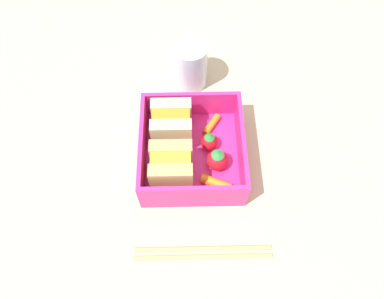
% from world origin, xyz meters
% --- Properties ---
extents(ground_plane, '(1.20, 1.20, 0.02)m').
position_xyz_m(ground_plane, '(0.00, 0.00, -0.01)').
color(ground_plane, beige).
extents(bento_tray, '(0.16, 0.15, 0.01)m').
position_xyz_m(bento_tray, '(0.00, 0.00, 0.01)').
color(bento_tray, '#E02D89').
rests_on(bento_tray, ground_plane).
extents(bento_rim, '(0.16, 0.15, 0.05)m').
position_xyz_m(bento_rim, '(0.00, 0.00, 0.04)').
color(bento_rim, '#E02D89').
rests_on(bento_rim, bento_tray).
extents(sandwich_left, '(0.06, 0.06, 0.06)m').
position_xyz_m(sandwich_left, '(-0.04, 0.03, 0.04)').
color(sandwich_left, tan).
rests_on(sandwich_left, bento_tray).
extents(sandwich_center_left, '(0.06, 0.06, 0.06)m').
position_xyz_m(sandwich_center_left, '(0.04, 0.03, 0.04)').
color(sandwich_center_left, beige).
rests_on(sandwich_center_left, bento_tray).
extents(carrot_stick_far_left, '(0.03, 0.05, 0.01)m').
position_xyz_m(carrot_stick_far_left, '(-0.05, -0.03, 0.02)').
color(carrot_stick_far_left, orange).
rests_on(carrot_stick_far_left, bento_tray).
extents(strawberry_far_left, '(0.03, 0.03, 0.04)m').
position_xyz_m(strawberry_far_left, '(-0.02, -0.04, 0.03)').
color(strawberry_far_left, red).
rests_on(strawberry_far_left, bento_tray).
extents(strawberry_left, '(0.03, 0.03, 0.03)m').
position_xyz_m(strawberry_left, '(0.01, -0.03, 0.03)').
color(strawberry_left, red).
rests_on(strawberry_left, bento_tray).
extents(carrot_stick_left, '(0.04, 0.03, 0.01)m').
position_xyz_m(carrot_stick_left, '(0.05, -0.03, 0.02)').
color(carrot_stick_left, orange).
rests_on(carrot_stick_left, bento_tray).
extents(chopstick_pair, '(0.02, 0.19, 0.01)m').
position_xyz_m(chopstick_pair, '(-0.15, -0.01, 0.00)').
color(chopstick_pair, tan).
rests_on(chopstick_pair, ground_plane).
extents(drinking_glass, '(0.06, 0.06, 0.08)m').
position_xyz_m(drinking_glass, '(0.15, -0.00, 0.04)').
color(drinking_glass, silver).
rests_on(drinking_glass, ground_plane).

